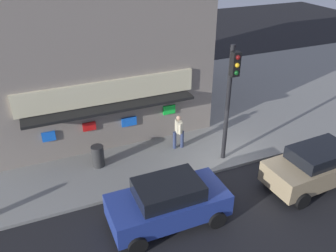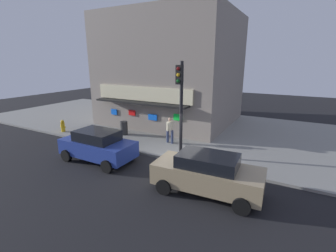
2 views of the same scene
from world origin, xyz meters
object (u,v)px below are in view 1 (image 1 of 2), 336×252
Objects in this scene: pedestrian at (179,130)px; parked_car_tan at (317,165)px; traffic_light at (230,91)px; trash_can at (98,156)px; parked_car_blue at (168,202)px.

pedestrian is 0.38× the size of parked_car_tan.
trash_can is at bearing 162.39° from traffic_light.
pedestrian reaches higher than parked_car_blue.
trash_can is 4.33m from parked_car_blue.
parked_car_tan is 6.24m from parked_car_blue.
parked_car_blue is (1.51, -4.05, 0.26)m from trash_can.
trash_can is 3.74m from pedestrian.
pedestrian is at bearing 132.51° from traffic_light.
trash_can is at bearing 110.41° from parked_car_blue.
traffic_light is 1.15× the size of parked_car_tan.
parked_car_tan is at bearing -47.17° from pedestrian.
traffic_light is 4.50m from parked_car_tan.
parked_car_blue is at bearing -118.76° from pedestrian.
parked_car_tan is at bearing -2.97° from parked_car_blue.
traffic_light reaches higher than trash_can.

